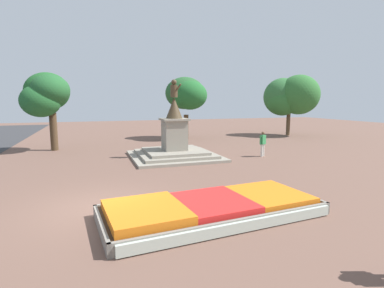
# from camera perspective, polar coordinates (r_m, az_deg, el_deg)

# --- Properties ---
(ground_plane) EXTENTS (90.77, 90.77, 0.00)m
(ground_plane) POSITION_cam_1_polar(r_m,az_deg,el_deg) (10.60, -17.18, -11.42)
(ground_plane) COLOR brown
(flower_planter) EXTENTS (6.97, 3.47, 0.57)m
(flower_planter) POSITION_cam_1_polar(r_m,az_deg,el_deg) (9.33, 3.57, -12.19)
(flower_planter) COLOR #38281C
(flower_planter) RESTS_ON ground_plane
(statue_monument) EXTENTS (5.30, 5.30, 4.80)m
(statue_monument) POSITION_cam_1_polar(r_m,az_deg,el_deg) (18.67, -3.36, -0.07)
(statue_monument) COLOR gray
(statue_monument) RESTS_ON ground_plane
(pedestrian_near_planter) EXTENTS (0.53, 0.36, 1.61)m
(pedestrian_near_planter) POSITION_cam_1_polar(r_m,az_deg,el_deg) (19.46, 13.34, 0.34)
(pedestrian_near_planter) COLOR beige
(pedestrian_near_planter) RESTS_ON ground_plane
(park_tree_far_left) EXTENTS (3.74, 4.55, 5.76)m
(park_tree_far_left) POSITION_cam_1_polar(r_m,az_deg,el_deg) (28.17, -0.96, 9.46)
(park_tree_far_left) COLOR #4C3823
(park_tree_far_left) RESTS_ON ground_plane
(park_tree_behind_statue) EXTENTS (3.24, 3.20, 5.49)m
(park_tree_behind_statue) POSITION_cam_1_polar(r_m,az_deg,el_deg) (23.26, -26.01, 8.53)
(park_tree_behind_statue) COLOR #4C3823
(park_tree_behind_statue) RESTS_ON ground_plane
(park_tree_far_right) EXTENTS (5.09, 5.02, 6.13)m
(park_tree_far_right) POSITION_cam_1_polar(r_m,az_deg,el_deg) (32.36, 18.08, 8.54)
(park_tree_far_right) COLOR brown
(park_tree_far_right) RESTS_ON ground_plane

